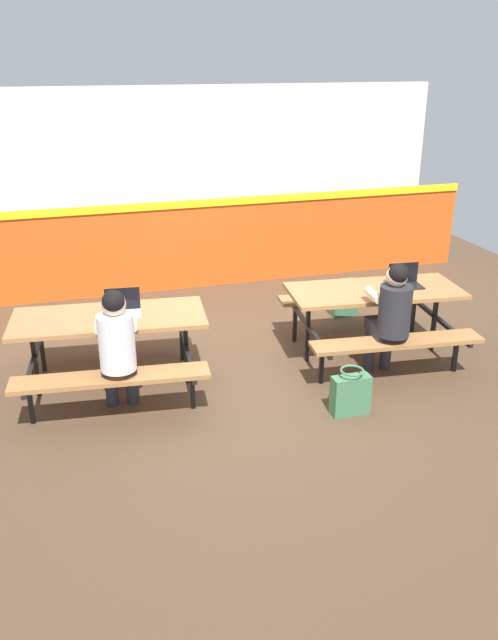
{
  "coord_description": "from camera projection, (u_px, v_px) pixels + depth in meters",
  "views": [
    {
      "loc": [
        -1.73,
        -5.62,
        2.94
      ],
      "look_at": [
        0.0,
        -0.04,
        0.55
      ],
      "focal_mm": 36.55,
      "sensor_mm": 36.0,
      "label": 1
    }
  ],
  "objects": [
    {
      "name": "laptop_silver",
      "position": [
        123.0,
        309.0,
        5.95
      ],
      "size": [
        0.34,
        0.25,
        0.22
      ],
      "color": "silver",
      "rests_on": "picnic_table_left"
    },
    {
      "name": "student_further",
      "position": [
        391.0,
        312.0,
        6.09
      ],
      "size": [
        0.39,
        0.54,
        1.21
      ],
      "color": "#2D2D38",
      "rests_on": "ground"
    },
    {
      "name": "picnic_table_right",
      "position": [
        374.0,
        304.0,
        6.65
      ],
      "size": [
        1.82,
        1.73,
        0.74
      ],
      "color": "#9E6B3D",
      "rests_on": "ground"
    },
    {
      "name": "student_nearer",
      "position": [
        117.0,
        343.0,
        5.43
      ],
      "size": [
        0.39,
        0.54,
        1.21
      ],
      "color": "#2D2D38",
      "rests_on": "ground"
    },
    {
      "name": "backpack_dark",
      "position": [
        343.0,
        298.0,
        7.86
      ],
      "size": [
        0.3,
        0.22,
        0.44
      ],
      "color": "#3F724C",
      "rests_on": "ground"
    },
    {
      "name": "picnic_table_left",
      "position": [
        110.0,
        333.0,
        5.97
      ],
      "size": [
        1.82,
        1.73,
        0.74
      ],
      "color": "#9E6B3D",
      "rests_on": "ground"
    },
    {
      "name": "tote_bag_bright",
      "position": [
        351.0,
        394.0,
        5.68
      ],
      "size": [
        0.34,
        0.21,
        0.43
      ],
      "color": "#3F724C",
      "rests_on": "ground"
    },
    {
      "name": "laptop_dark",
      "position": [
        405.0,
        281.0,
        6.66
      ],
      "size": [
        0.34,
        0.25,
        0.22
      ],
      "color": "black",
      "rests_on": "picnic_table_right"
    },
    {
      "name": "ground_plane",
      "position": [
        248.0,
        370.0,
        6.56
      ],
      "size": [
        10.0,
        10.0,
        0.02
      ],
      "primitive_type": "cube",
      "color": "#4C3826"
    },
    {
      "name": "accent_backdrop",
      "position": [
        188.0,
        196.0,
        8.44
      ],
      "size": [
        8.0,
        0.14,
        2.6
      ],
      "color": "#E55119",
      "rests_on": "ground"
    }
  ]
}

